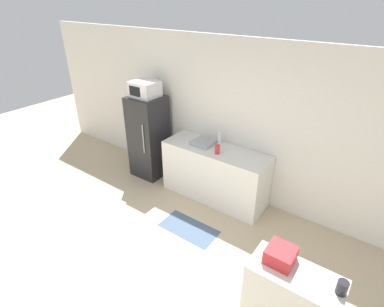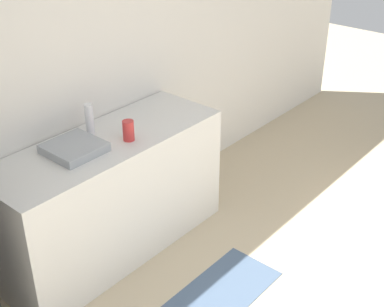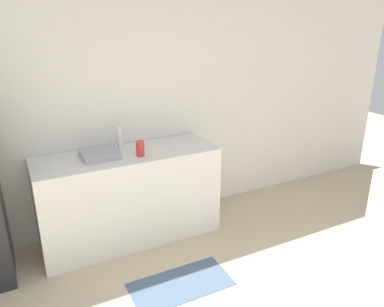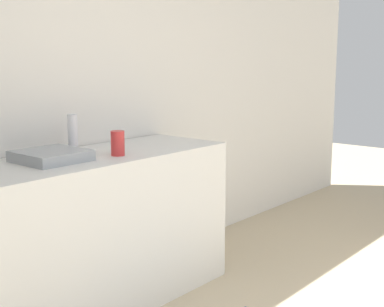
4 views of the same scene
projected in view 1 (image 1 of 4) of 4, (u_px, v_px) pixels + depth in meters
The scene contains 11 objects.
ground_plane at pixel (88, 292), 3.55m from camera, with size 14.00×14.00×0.00m, color #C6B28E.
wall_back at pixel (218, 118), 4.96m from camera, with size 8.00×0.06×2.60m, color white.
refrigerator at pixel (149, 137), 5.55m from camera, with size 0.59×0.59×1.54m.
microwave at pixel (145, 89), 5.12m from camera, with size 0.44×0.41×0.27m.
counter at pixel (215, 173), 5.01m from camera, with size 1.77×0.62×0.92m, color silver.
sink_basin at pixel (204, 142), 4.92m from camera, with size 0.34×0.34×0.06m, color #9EA3A8.
bottle_tall at pixel (219, 139), 4.84m from camera, with size 0.06×0.06×0.23m, color silver.
bottle_short at pixel (217, 149), 4.62m from camera, with size 0.08×0.08×0.14m, color red.
basket at pixel (280, 255), 2.58m from camera, with size 0.24×0.24×0.14m, color red.
jar at pixel (342, 287), 2.31m from camera, with size 0.09×0.09×0.12m, color #232328.
kitchen_rug at pixel (189, 228), 4.50m from camera, with size 0.87×0.44×0.01m, color slate.
Camera 1 is at (2.37, -1.19, 3.13)m, focal length 28.00 mm.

